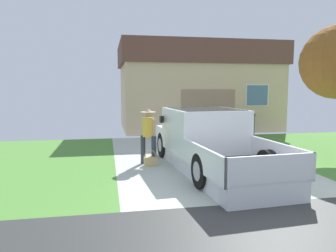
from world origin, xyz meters
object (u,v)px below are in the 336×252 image
Objects in this scene: handbag at (150,161)px; house_with_garage at (196,87)px; wheeled_trash_bin at (246,124)px; person_with_hat at (148,132)px; pickup_truck at (206,141)px.

house_with_garage is (3.81, 8.70, 2.22)m from handbag.
house_with_garage reaches higher than handbag.
handbag is 7.00m from wheeled_trash_bin.
handbag is at bearing -113.66° from house_with_garage.
house_with_garage is (3.83, 8.47, 1.41)m from person_with_hat.
wheeled_trash_bin is at bearing 51.72° from pickup_truck.
wheeled_trash_bin is (5.12, 4.54, -0.36)m from person_with_hat.
person_with_hat is 0.84m from handbag.
house_with_garage is 7.77× the size of wheeled_trash_bin.
pickup_truck is 1.73m from handbag.
house_with_garage is (2.25, 9.14, 1.62)m from pickup_truck.
handbag is 0.05× the size of house_with_garage.
pickup_truck and person_with_hat have the same top height.
wheeled_trash_bin is at bearing 43.15° from handbag.
pickup_truck is at bearing 14.19° from person_with_hat.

